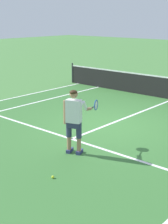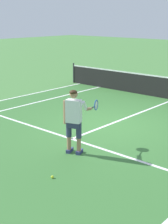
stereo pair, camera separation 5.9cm
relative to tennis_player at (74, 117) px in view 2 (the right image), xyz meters
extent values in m
plane|color=#477F3D|center=(-0.78, 2.46, -0.99)|extent=(80.00, 80.00, 0.00)
cube|color=#387033|center=(-0.78, 1.80, -0.99)|extent=(10.98, 10.98, 0.00)
cube|color=white|center=(-0.78, 0.70, -0.99)|extent=(8.23, 0.10, 0.01)
cube|color=white|center=(-0.78, 3.90, -0.99)|extent=(0.10, 6.40, 0.01)
cube|color=white|center=(-4.89, 1.80, -0.99)|extent=(0.10, 10.58, 0.01)
cylinder|color=#333338|center=(-6.72, 7.10, -0.45)|extent=(0.08, 0.08, 1.07)
cube|color=navy|center=(-0.14, -0.04, -0.94)|extent=(0.20, 0.30, 0.09)
cube|color=navy|center=(0.12, 0.06, -0.94)|extent=(0.20, 0.30, 0.09)
cylinder|color=#A37556|center=(-0.13, -0.08, -0.72)|extent=(0.11, 0.11, 0.36)
cylinder|color=#2D3351|center=(-0.13, -0.08, -0.33)|extent=(0.14, 0.14, 0.41)
cylinder|color=#A37556|center=(0.13, 0.02, -0.72)|extent=(0.11, 0.11, 0.36)
cylinder|color=#2D3351|center=(0.13, 0.02, -0.33)|extent=(0.14, 0.14, 0.41)
cube|color=#2D3351|center=(0.00, -0.03, -0.17)|extent=(0.39, 0.31, 0.20)
cube|color=white|center=(0.00, -0.03, 0.17)|extent=(0.43, 0.34, 0.60)
cylinder|color=#A37556|center=(-0.22, -0.12, 0.12)|extent=(0.09, 0.09, 0.62)
cylinder|color=white|center=(0.22, 0.15, 0.32)|extent=(0.18, 0.28, 0.29)
cylinder|color=#A37556|center=(0.18, 0.36, 0.18)|extent=(0.18, 0.30, 0.14)
sphere|color=#A37556|center=(0.00, -0.02, 0.62)|extent=(0.21, 0.21, 0.21)
ellipsoid|color=#382314|center=(0.01, -0.04, 0.67)|extent=(0.26, 0.26, 0.12)
cylinder|color=#232326|center=(0.12, 0.57, 0.15)|extent=(0.10, 0.20, 0.03)
cylinder|color=#1E479E|center=(0.06, 0.71, 0.15)|extent=(0.06, 0.10, 0.02)
torus|color=#1E479E|center=(0.00, 0.88, 0.15)|extent=(0.13, 0.29, 0.30)
cylinder|color=silver|center=(0.00, 0.88, 0.15)|extent=(0.09, 0.23, 0.25)
sphere|color=#CCE02D|center=(0.61, -1.39, -0.96)|extent=(0.07, 0.07, 0.07)
camera|label=1|loc=(5.57, -5.99, 2.49)|focal=53.30mm
camera|label=2|loc=(5.61, -5.95, 2.49)|focal=53.30mm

